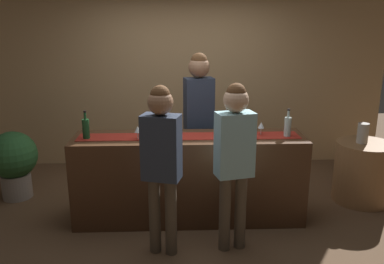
# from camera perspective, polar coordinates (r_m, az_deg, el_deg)

# --- Properties ---
(ground_plane) EXTENTS (10.00, 10.00, 0.00)m
(ground_plane) POSITION_cam_1_polar(r_m,az_deg,el_deg) (4.68, -0.40, -11.94)
(ground_plane) COLOR brown
(back_wall) EXTENTS (6.00, 0.12, 2.90)m
(back_wall) POSITION_cam_1_polar(r_m,az_deg,el_deg) (6.08, -1.01, 8.93)
(back_wall) COLOR tan
(back_wall) RESTS_ON ground
(bar_counter) EXTENTS (2.49, 0.60, 0.96)m
(bar_counter) POSITION_cam_1_polar(r_m,az_deg,el_deg) (4.48, -0.41, -6.52)
(bar_counter) COLOR #472B19
(bar_counter) RESTS_ON ground
(counter_runner_cloth) EXTENTS (2.36, 0.28, 0.01)m
(counter_runner_cloth) POSITION_cam_1_polar(r_m,az_deg,el_deg) (4.32, -0.42, -0.60)
(counter_runner_cloth) COLOR maroon
(counter_runner_cloth) RESTS_ON bar_counter
(wine_bottle_amber) EXTENTS (0.07, 0.07, 0.30)m
(wine_bottle_amber) POSITION_cam_1_polar(r_m,az_deg,el_deg) (4.25, -4.09, 0.65)
(wine_bottle_amber) COLOR brown
(wine_bottle_amber) RESTS_ON bar_counter
(wine_bottle_green) EXTENTS (0.07, 0.07, 0.30)m
(wine_bottle_green) POSITION_cam_1_polar(r_m,az_deg,el_deg) (4.35, -14.76, 0.50)
(wine_bottle_green) COLOR #194723
(wine_bottle_green) RESTS_ON bar_counter
(wine_bottle_clear) EXTENTS (0.07, 0.07, 0.30)m
(wine_bottle_clear) POSITION_cam_1_polar(r_m,az_deg,el_deg) (4.41, 13.36, 0.80)
(wine_bottle_clear) COLOR #B2C6C1
(wine_bottle_clear) RESTS_ON bar_counter
(wine_glass_near_customer) EXTENTS (0.07, 0.07, 0.14)m
(wine_glass_near_customer) POSITION_cam_1_polar(r_m,az_deg,el_deg) (4.30, 5.91, 0.65)
(wine_glass_near_customer) COLOR silver
(wine_glass_near_customer) RESTS_ON bar_counter
(wine_glass_mid_counter) EXTENTS (0.07, 0.07, 0.14)m
(wine_glass_mid_counter) POSITION_cam_1_polar(r_m,az_deg,el_deg) (4.41, 9.75, 0.89)
(wine_glass_mid_counter) COLOR silver
(wine_glass_mid_counter) RESTS_ON bar_counter
(wine_glass_far_end) EXTENTS (0.07, 0.07, 0.14)m
(wine_glass_far_end) POSITION_cam_1_polar(r_m,az_deg,el_deg) (4.22, -7.68, 0.30)
(wine_glass_far_end) COLOR silver
(wine_glass_far_end) RESTS_ON bar_counter
(bartender) EXTENTS (0.37, 0.27, 1.79)m
(bartender) POSITION_cam_1_polar(r_m,az_deg,el_deg) (4.84, 0.97, 3.24)
(bartender) COLOR #26262B
(bartender) RESTS_ON ground
(customer_sipping) EXTENTS (0.38, 0.27, 1.63)m
(customer_sipping) POSITION_cam_1_polar(r_m,az_deg,el_deg) (3.73, 6.01, -2.72)
(customer_sipping) COLOR brown
(customer_sipping) RESTS_ON ground
(customer_browsing) EXTENTS (0.38, 0.29, 1.62)m
(customer_browsing) POSITION_cam_1_polar(r_m,az_deg,el_deg) (3.65, -4.34, -3.17)
(customer_browsing) COLOR brown
(customer_browsing) RESTS_ON ground
(round_side_table) EXTENTS (0.68, 0.68, 0.74)m
(round_side_table) POSITION_cam_1_polar(r_m,az_deg,el_deg) (5.36, 23.00, -5.23)
(round_side_table) COLOR #996B42
(round_side_table) RESTS_ON ground
(vase_on_side_table) EXTENTS (0.13, 0.13, 0.24)m
(vase_on_side_table) POSITION_cam_1_polar(r_m,az_deg,el_deg) (5.20, 22.98, -0.15)
(vase_on_side_table) COLOR #B7B2A8
(vase_on_side_table) RESTS_ON round_side_table
(potted_plant_tall) EXTENTS (0.58, 0.58, 0.85)m
(potted_plant_tall) POSITION_cam_1_polar(r_m,az_deg,el_deg) (5.44, -23.89, -3.67)
(potted_plant_tall) COLOR #9E9389
(potted_plant_tall) RESTS_ON ground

